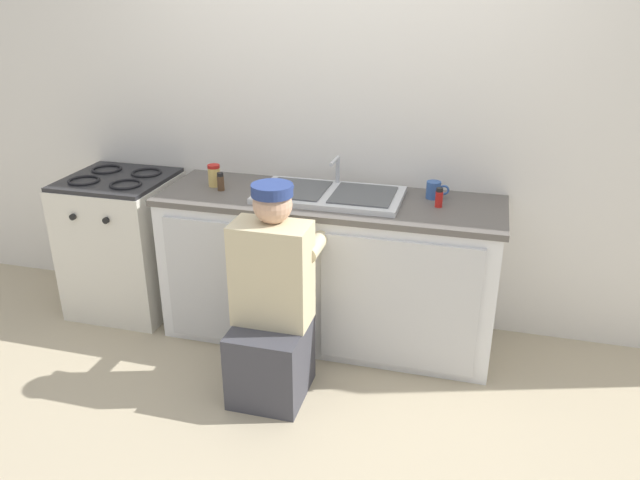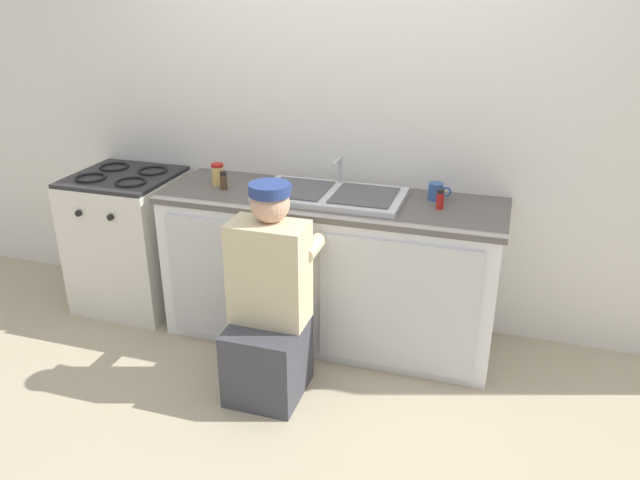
% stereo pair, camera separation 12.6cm
% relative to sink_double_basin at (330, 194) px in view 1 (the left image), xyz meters
% --- Properties ---
extents(ground_plane, '(12.00, 12.00, 0.00)m').
position_rel_sink_double_basin_xyz_m(ground_plane, '(0.00, -0.30, -0.88)').
color(ground_plane, tan).
extents(back_wall, '(6.00, 0.10, 2.50)m').
position_rel_sink_double_basin_xyz_m(back_wall, '(0.00, 0.35, 0.37)').
color(back_wall, silver).
rests_on(back_wall, ground_plane).
extents(counter_cabinet, '(1.88, 0.62, 0.83)m').
position_rel_sink_double_basin_xyz_m(counter_cabinet, '(0.00, -0.01, -0.47)').
color(counter_cabinet, white).
rests_on(counter_cabinet, ground_plane).
extents(countertop, '(1.92, 0.62, 0.03)m').
position_rel_sink_double_basin_xyz_m(countertop, '(0.00, -0.00, -0.04)').
color(countertop, '#5B5651').
rests_on(countertop, counter_cabinet).
extents(sink_double_basin, '(0.80, 0.44, 0.19)m').
position_rel_sink_double_basin_xyz_m(sink_double_basin, '(0.00, 0.00, 0.00)').
color(sink_double_basin, silver).
rests_on(sink_double_basin, countertop).
extents(stove_range, '(0.62, 0.62, 0.89)m').
position_rel_sink_double_basin_xyz_m(stove_range, '(-1.33, -0.00, -0.45)').
color(stove_range, silver).
rests_on(stove_range, ground_plane).
extents(plumber_person, '(0.42, 0.61, 1.10)m').
position_rel_sink_double_basin_xyz_m(plumber_person, '(-0.14, -0.61, -0.42)').
color(plumber_person, '#3F3F47').
rests_on(plumber_person, ground_plane).
extents(condiment_jar, '(0.07, 0.07, 0.13)m').
position_rel_sink_double_basin_xyz_m(condiment_jar, '(-0.70, 0.02, 0.05)').
color(condiment_jar, '#DBB760').
rests_on(condiment_jar, countertop).
extents(spice_bottle_red, '(0.04, 0.04, 0.10)m').
position_rel_sink_double_basin_xyz_m(spice_bottle_red, '(0.60, 0.01, 0.03)').
color(spice_bottle_red, red).
rests_on(spice_bottle_red, countertop).
extents(spice_bottle_pepper, '(0.04, 0.04, 0.10)m').
position_rel_sink_double_basin_xyz_m(spice_bottle_pepper, '(-0.63, -0.04, 0.03)').
color(spice_bottle_pepper, '#513823').
rests_on(spice_bottle_pepper, countertop).
extents(coffee_mug, '(0.13, 0.08, 0.09)m').
position_rel_sink_double_basin_xyz_m(coffee_mug, '(0.56, 0.14, 0.03)').
color(coffee_mug, '#335699').
rests_on(coffee_mug, countertop).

